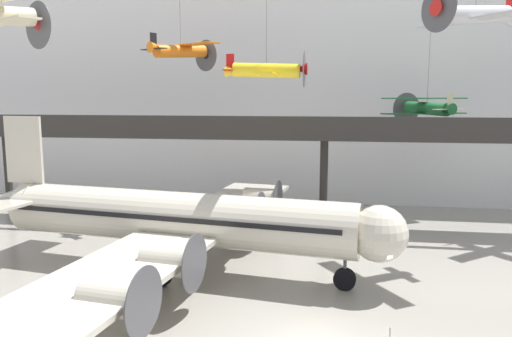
# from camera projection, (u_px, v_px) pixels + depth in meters

# --- Properties ---
(hangar_back_wall) EXTENTS (140.00, 3.00, 23.85)m
(hangar_back_wall) POSITION_uv_depth(u_px,v_px,m) (327.00, 88.00, 51.78)
(hangar_back_wall) COLOR white
(hangar_back_wall) RESTS_ON ground
(mezzanine_walkway) EXTENTS (110.00, 3.20, 9.46)m
(mezzanine_walkway) POSITION_uv_depth(u_px,v_px,m) (324.00, 135.00, 42.03)
(mezzanine_walkway) COLOR #2D2B28
(mezzanine_walkway) RESTS_ON ground
(airliner_silver_main) EXTENTS (28.90, 33.08, 9.76)m
(airliner_silver_main) POSITION_uv_depth(u_px,v_px,m) (174.00, 219.00, 31.50)
(airliner_silver_main) COLOR beige
(airliner_silver_main) RESTS_ON ground
(suspended_plane_yellow_lowwing) EXTENTS (5.44, 6.68, 7.88)m
(suspended_plane_yellow_lowwing) POSITION_uv_depth(u_px,v_px,m) (267.00, 71.00, 32.66)
(suspended_plane_yellow_lowwing) COLOR yellow
(suspended_plane_green_biplane) EXTENTS (7.75, 6.86, 10.87)m
(suspended_plane_green_biplane) POSITION_uv_depth(u_px,v_px,m) (427.00, 108.00, 43.46)
(suspended_plane_green_biplane) COLOR #1E6B33
(suspended_plane_silver_racer) EXTENTS (6.80, 7.46, 4.74)m
(suspended_plane_silver_racer) POSITION_uv_depth(u_px,v_px,m) (475.00, 15.00, 30.75)
(suspended_plane_silver_racer) COLOR silver
(suspended_plane_orange_highwing) EXTENTS (7.23, 6.60, 6.29)m
(suspended_plane_orange_highwing) POSITION_uv_depth(u_px,v_px,m) (181.00, 51.00, 42.61)
(suspended_plane_orange_highwing) COLOR orange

